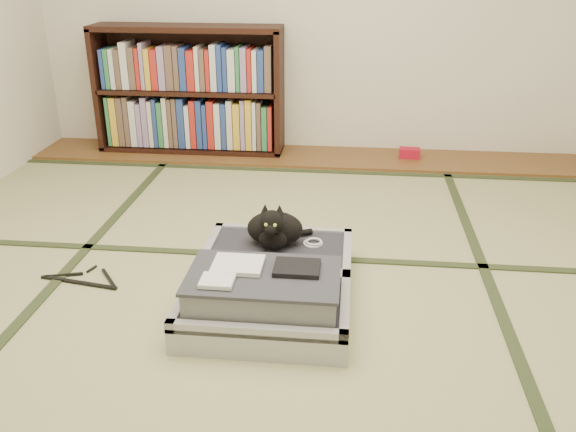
# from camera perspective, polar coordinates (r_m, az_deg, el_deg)

# --- Properties ---
(floor) EXTENTS (4.50, 4.50, 0.00)m
(floor) POSITION_cam_1_polar(r_m,az_deg,el_deg) (2.72, -1.86, -7.74)
(floor) COLOR tan
(floor) RESTS_ON ground
(wood_strip) EXTENTS (4.00, 0.50, 0.02)m
(wood_strip) POSITION_cam_1_polar(r_m,az_deg,el_deg) (4.54, 1.62, 5.58)
(wood_strip) COLOR brown
(wood_strip) RESTS_ON ground
(red_item) EXTENTS (0.16, 0.10, 0.07)m
(red_item) POSITION_cam_1_polar(r_m,az_deg,el_deg) (4.56, 11.30, 5.81)
(red_item) COLOR #B10E25
(red_item) RESTS_ON wood_strip
(tatami_borders) EXTENTS (4.00, 4.50, 0.01)m
(tatami_borders) POSITION_cam_1_polar(r_m,az_deg,el_deg) (3.15, -0.62, -3.02)
(tatami_borders) COLOR #2D381E
(tatami_borders) RESTS_ON ground
(bookcase) EXTENTS (1.37, 0.31, 0.92)m
(bookcase) POSITION_cam_1_polar(r_m,az_deg,el_deg) (4.63, -9.18, 11.33)
(bookcase) COLOR black
(bookcase) RESTS_ON wood_strip
(suitcase) EXTENTS (0.69, 0.91, 0.27)m
(suitcase) POSITION_cam_1_polar(r_m,az_deg,el_deg) (2.64, -1.68, -6.43)
(suitcase) COLOR #A9A8AD
(suitcase) RESTS_ON floor
(cat) EXTENTS (0.30, 0.31, 0.25)m
(cat) POSITION_cam_1_polar(r_m,az_deg,el_deg) (2.84, -1.26, -1.21)
(cat) COLOR black
(cat) RESTS_ON suitcase
(cable_coil) EXTENTS (0.10, 0.10, 0.02)m
(cable_coil) POSITION_cam_1_polar(r_m,az_deg,el_deg) (2.90, 2.38, -2.51)
(cable_coil) COLOR white
(cable_coil) RESTS_ON suitcase
(hanger) EXTENTS (0.39, 0.21, 0.01)m
(hanger) POSITION_cam_1_polar(r_m,az_deg,el_deg) (3.01, -18.64, -5.64)
(hanger) COLOR black
(hanger) RESTS_ON floor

